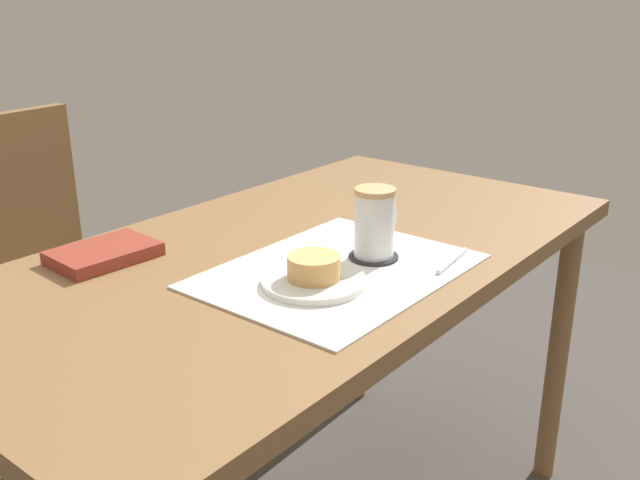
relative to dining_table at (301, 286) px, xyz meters
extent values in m
cylinder|color=brown|center=(0.63, -0.30, -0.31)|extent=(0.05, 0.05, 0.72)
cylinder|color=brown|center=(0.63, 0.30, -0.31)|extent=(0.05, 0.05, 0.72)
cube|color=brown|center=(0.00, 0.00, 0.06)|extent=(1.37, 0.72, 0.04)
cylinder|color=brown|center=(0.04, 0.43, -0.46)|extent=(0.04, 0.04, 0.42)
cylinder|color=brown|center=(-0.31, 0.40, -0.46)|extent=(0.04, 0.04, 0.42)
cylinder|color=brown|center=(0.01, 0.79, -0.46)|extent=(0.04, 0.04, 0.42)
cube|color=brown|center=(-0.15, 0.60, -0.23)|extent=(0.45, 0.45, 0.04)
cube|color=brown|center=(-0.16, 0.79, 0.03)|extent=(0.39, 0.06, 0.48)
cube|color=white|center=(-0.05, -0.13, 0.08)|extent=(0.47, 0.35, 0.00)
cylinder|color=silver|center=(-0.13, -0.14, 0.09)|extent=(0.17, 0.17, 0.01)
cylinder|color=#E0A860|center=(-0.13, -0.14, 0.12)|extent=(0.09, 0.09, 0.04)
cylinder|color=#232328|center=(0.03, -0.15, 0.09)|extent=(0.09, 0.09, 0.00)
cylinder|color=white|center=(0.03, -0.15, 0.15)|extent=(0.07, 0.07, 0.12)
cylinder|color=tan|center=(0.03, -0.15, 0.21)|extent=(0.07, 0.07, 0.01)
torus|color=white|center=(0.07, -0.15, 0.15)|extent=(0.06, 0.01, 0.06)
cylinder|color=silver|center=(0.10, -0.27, 0.09)|extent=(0.13, 0.03, 0.01)
cube|color=maroon|center=(-0.27, 0.23, 0.09)|extent=(0.19, 0.14, 0.02)
camera|label=1|loc=(-0.97, -0.82, 0.56)|focal=40.00mm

